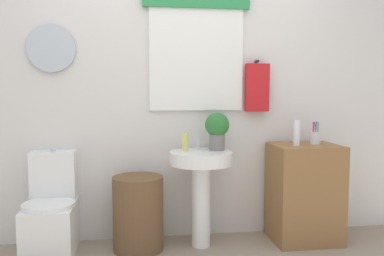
# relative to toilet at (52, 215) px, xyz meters

# --- Properties ---
(back_wall) EXTENTS (4.40, 0.18, 2.60)m
(back_wall) POSITION_rel_toilet_xyz_m (0.99, 0.26, 1.01)
(back_wall) COLOR silver
(back_wall) RESTS_ON ground_plane
(toilet) EXTENTS (0.38, 0.51, 0.78)m
(toilet) POSITION_rel_toilet_xyz_m (0.00, 0.00, 0.00)
(toilet) COLOR white
(toilet) RESTS_ON ground_plane
(laundry_hamper) EXTENTS (0.39, 0.39, 0.58)m
(laundry_hamper) POSITION_rel_toilet_xyz_m (0.65, -0.04, -0.00)
(laundry_hamper) COLOR brown
(laundry_hamper) RESTS_ON ground_plane
(pedestal_sink) EXTENTS (0.49, 0.49, 0.76)m
(pedestal_sink) POSITION_rel_toilet_xyz_m (1.15, -0.04, 0.27)
(pedestal_sink) COLOR white
(pedestal_sink) RESTS_ON ground_plane
(faucet) EXTENTS (0.03, 0.03, 0.10)m
(faucet) POSITION_rel_toilet_xyz_m (1.15, 0.08, 0.52)
(faucet) COLOR silver
(faucet) RESTS_ON pedestal_sink
(wooden_cabinet) EXTENTS (0.53, 0.44, 0.80)m
(wooden_cabinet) POSITION_rel_toilet_xyz_m (2.01, -0.04, 0.11)
(wooden_cabinet) COLOR olive
(wooden_cabinet) RESTS_ON ground_plane
(soap_bottle) EXTENTS (0.05, 0.05, 0.14)m
(soap_bottle) POSITION_rel_toilet_xyz_m (1.03, 0.01, 0.54)
(soap_bottle) COLOR #DBD166
(soap_bottle) RESTS_ON pedestal_sink
(potted_plant) EXTENTS (0.20, 0.20, 0.30)m
(potted_plant) POSITION_rel_toilet_xyz_m (1.29, 0.02, 0.64)
(potted_plant) COLOR slate
(potted_plant) RESTS_ON pedestal_sink
(lotion_bottle) EXTENTS (0.05, 0.05, 0.20)m
(lotion_bottle) POSITION_rel_toilet_xyz_m (1.92, -0.08, 0.61)
(lotion_bottle) COLOR white
(lotion_bottle) RESTS_ON wooden_cabinet
(toothbrush_cup) EXTENTS (0.08, 0.08, 0.19)m
(toothbrush_cup) POSITION_rel_toilet_xyz_m (2.11, -0.02, 0.56)
(toothbrush_cup) COLOR silver
(toothbrush_cup) RESTS_ON wooden_cabinet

